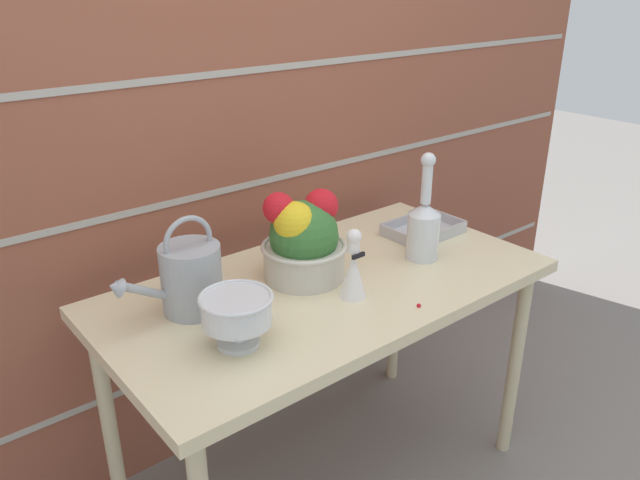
{
  "coord_description": "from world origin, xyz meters",
  "views": [
    {
      "loc": [
        -1.02,
        -1.22,
        1.56
      ],
      "look_at": [
        0.0,
        0.03,
        0.86
      ],
      "focal_mm": 35.0,
      "sensor_mm": 36.0,
      "label": 1
    }
  ],
  "objects_px": {
    "crystal_pedestal_bowl": "(237,311)",
    "flower_planter": "(303,240)",
    "wire_tray": "(423,230)",
    "watering_can": "(190,277)",
    "glass_decanter": "(424,225)",
    "figurine_vase": "(353,270)"
  },
  "relations": [
    {
      "from": "watering_can",
      "to": "flower_planter",
      "type": "height_order",
      "value": "same"
    },
    {
      "from": "crystal_pedestal_bowl",
      "to": "figurine_vase",
      "type": "height_order",
      "value": "figurine_vase"
    },
    {
      "from": "watering_can",
      "to": "wire_tray",
      "type": "distance_m",
      "value": 0.86
    },
    {
      "from": "glass_decanter",
      "to": "crystal_pedestal_bowl",
      "type": "bearing_deg",
      "value": -175.31
    },
    {
      "from": "watering_can",
      "to": "flower_planter",
      "type": "bearing_deg",
      "value": -5.43
    },
    {
      "from": "glass_decanter",
      "to": "wire_tray",
      "type": "height_order",
      "value": "glass_decanter"
    },
    {
      "from": "flower_planter",
      "to": "glass_decanter",
      "type": "distance_m",
      "value": 0.39
    },
    {
      "from": "watering_can",
      "to": "wire_tray",
      "type": "relative_size",
      "value": 1.2
    },
    {
      "from": "crystal_pedestal_bowl",
      "to": "glass_decanter",
      "type": "xyz_separation_m",
      "value": [
        0.7,
        0.06,
        0.02
      ]
    },
    {
      "from": "crystal_pedestal_bowl",
      "to": "flower_planter",
      "type": "height_order",
      "value": "flower_planter"
    },
    {
      "from": "wire_tray",
      "to": "crystal_pedestal_bowl",
      "type": "bearing_deg",
      "value": -167.65
    },
    {
      "from": "flower_planter",
      "to": "wire_tray",
      "type": "distance_m",
      "value": 0.53
    },
    {
      "from": "watering_can",
      "to": "figurine_vase",
      "type": "relative_size",
      "value": 1.52
    },
    {
      "from": "glass_decanter",
      "to": "wire_tray",
      "type": "relative_size",
      "value": 1.33
    },
    {
      "from": "crystal_pedestal_bowl",
      "to": "wire_tray",
      "type": "height_order",
      "value": "crystal_pedestal_bowl"
    },
    {
      "from": "glass_decanter",
      "to": "figurine_vase",
      "type": "relative_size",
      "value": 1.69
    },
    {
      "from": "crystal_pedestal_bowl",
      "to": "glass_decanter",
      "type": "relative_size",
      "value": 0.52
    },
    {
      "from": "crystal_pedestal_bowl",
      "to": "wire_tray",
      "type": "bearing_deg",
      "value": 12.35
    },
    {
      "from": "watering_can",
      "to": "crystal_pedestal_bowl",
      "type": "height_order",
      "value": "watering_can"
    },
    {
      "from": "flower_planter",
      "to": "figurine_vase",
      "type": "distance_m",
      "value": 0.18
    },
    {
      "from": "watering_can",
      "to": "glass_decanter",
      "type": "bearing_deg",
      "value": -12.52
    },
    {
      "from": "crystal_pedestal_bowl",
      "to": "figurine_vase",
      "type": "distance_m",
      "value": 0.37
    }
  ]
}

